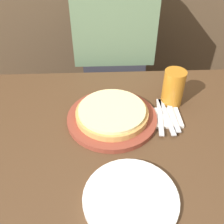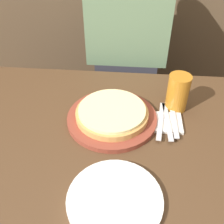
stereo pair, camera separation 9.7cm
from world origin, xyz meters
TOP-DOWN VIEW (x-y plane):
  - dining_table at (0.00, 0.00)m, footprint 1.40×0.86m
  - pizza_on_board at (0.07, 0.08)m, footprint 0.34×0.34m
  - beer_glass at (0.31, 0.18)m, footprint 0.08×0.08m
  - dinner_plate at (0.11, -0.26)m, footprint 0.27×0.27m
  - napkin_stack at (0.28, 0.08)m, footprint 0.11×0.11m
  - fork at (0.25, 0.08)m, footprint 0.04×0.21m
  - dinner_knife at (0.28, 0.08)m, footprint 0.03×0.21m
  - spoon at (0.30, 0.08)m, footprint 0.02×0.18m
  - diner_person at (0.10, 0.62)m, footprint 0.41×0.20m

SIDE VIEW (x-z plane):
  - dining_table at x=0.00m, z-range 0.00..0.75m
  - diner_person at x=0.10m, z-range -0.02..1.31m
  - napkin_stack at x=0.28m, z-range 0.75..0.77m
  - dinner_plate at x=0.11m, z-range 0.75..0.77m
  - fork at x=0.25m, z-range 0.77..0.77m
  - dinner_knife at x=0.28m, z-range 0.77..0.77m
  - spoon at x=0.30m, z-range 0.77..0.77m
  - pizza_on_board at x=0.07m, z-range 0.75..0.81m
  - beer_glass at x=0.31m, z-range 0.76..0.91m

